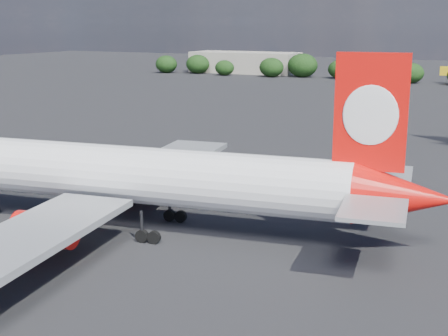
% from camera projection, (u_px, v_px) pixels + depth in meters
% --- Properties ---
extents(ground, '(500.00, 500.00, 0.00)m').
position_uv_depth(ground, '(268.00, 145.00, 101.80)').
color(ground, black).
rests_on(ground, ground).
extents(qantas_airliner, '(53.05, 50.60, 17.32)m').
position_uv_depth(qantas_airliner, '(152.00, 178.00, 59.09)').
color(qantas_airliner, white).
rests_on(qantas_airliner, ground).
extents(terminal_building, '(42.00, 16.00, 8.00)m').
position_uv_depth(terminal_building, '(245.00, 62.00, 244.08)').
color(terminal_building, gray).
rests_on(terminal_building, ground).
extents(highway_sign, '(6.00, 0.30, 4.50)m').
position_uv_depth(highway_sign, '(352.00, 72.00, 209.85)').
color(highway_sign, '#125C1C').
rests_on(highway_sign, ground).
extents(billboard_yellow, '(5.00, 0.30, 5.50)m').
position_uv_depth(billboard_yellow, '(448.00, 71.00, 201.82)').
color(billboard_yellow, yellow).
rests_on(billboard_yellow, ground).
extents(horizon_treeline, '(205.43, 14.63, 8.46)m').
position_uv_depth(horizon_treeline, '(428.00, 72.00, 203.12)').
color(horizon_treeline, black).
rests_on(horizon_treeline, ground).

